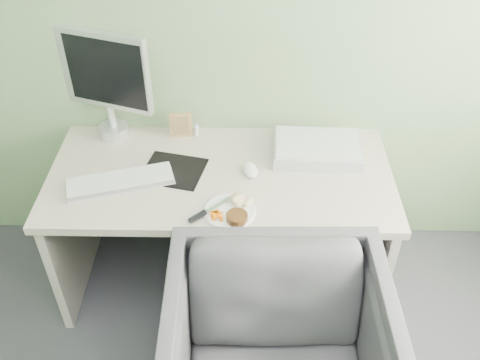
{
  "coord_description": "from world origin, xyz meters",
  "views": [
    {
      "loc": [
        0.13,
        -0.3,
        2.29
      ],
      "look_at": [
        0.09,
        1.5,
        0.8
      ],
      "focal_mm": 40.0,
      "sensor_mm": 36.0,
      "label": 1
    }
  ],
  "objects_px": {
    "scanner": "(317,150)",
    "monitor": "(106,80)",
    "desk": "(221,203)",
    "plate": "(230,212)"
  },
  "relations": [
    {
      "from": "plate",
      "to": "monitor",
      "type": "xyz_separation_m",
      "value": [
        -0.6,
        0.58,
        0.3
      ]
    },
    {
      "from": "plate",
      "to": "scanner",
      "type": "xyz_separation_m",
      "value": [
        0.41,
        0.42,
        0.03
      ]
    },
    {
      "from": "plate",
      "to": "scanner",
      "type": "distance_m",
      "value": 0.58
    },
    {
      "from": "plate",
      "to": "monitor",
      "type": "relative_size",
      "value": 0.4
    },
    {
      "from": "plate",
      "to": "monitor",
      "type": "distance_m",
      "value": 0.89
    },
    {
      "from": "scanner",
      "to": "plate",
      "type": "bearing_deg",
      "value": -132.02
    },
    {
      "from": "scanner",
      "to": "desk",
      "type": "bearing_deg",
      "value": -159.34
    },
    {
      "from": "scanner",
      "to": "monitor",
      "type": "relative_size",
      "value": 0.76
    },
    {
      "from": "desk",
      "to": "monitor",
      "type": "xyz_separation_m",
      "value": [
        -0.55,
        0.31,
        0.49
      ]
    },
    {
      "from": "desk",
      "to": "scanner",
      "type": "relative_size",
      "value": 3.83
    }
  ]
}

